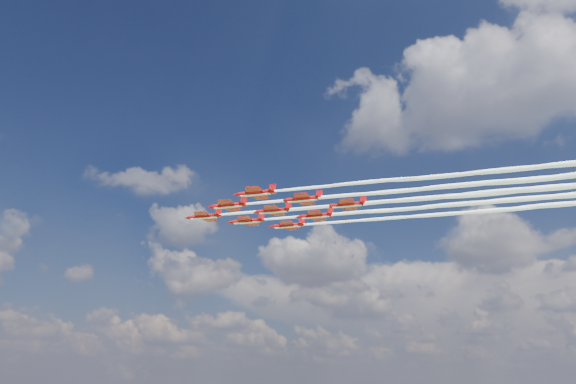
# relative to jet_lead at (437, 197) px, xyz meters

# --- Properties ---
(jet_lead) EXTENTS (122.75, 43.30, 2.69)m
(jet_lead) POSITION_rel_jet_lead_xyz_m (0.00, 0.00, 0.00)
(jet_lead) COLOR #AD090D
(jet_row2_port) EXTENTS (122.75, 43.30, 2.69)m
(jet_row2_port) POSITION_rel_jet_lead_xyz_m (11.44, -3.88, 0.00)
(jet_row2_port) COLOR #AD090D
(jet_row2_starb) EXTENTS (122.75, 43.30, 2.69)m
(jet_row2_starb) POSITION_rel_jet_lead_xyz_m (6.99, 9.85, 0.00)
(jet_row2_starb) COLOR #AD090D
(jet_row3_port) EXTENTS (122.75, 43.30, 2.69)m
(jet_row3_port) POSITION_rel_jet_lead_xyz_m (22.87, -7.76, 0.00)
(jet_row3_port) COLOR #AD090D
(jet_row3_centre) EXTENTS (122.75, 43.30, 2.69)m
(jet_row3_centre) POSITION_rel_jet_lead_xyz_m (18.43, 5.97, 0.00)
(jet_row3_centre) COLOR #AD090D
(jet_row3_starb) EXTENTS (122.75, 43.30, 2.69)m
(jet_row3_starb) POSITION_rel_jet_lead_xyz_m (13.98, 19.70, 0.00)
(jet_row3_starb) COLOR #AD090D
(jet_row4_port) EXTENTS (122.75, 43.30, 2.69)m
(jet_row4_port) POSITION_rel_jet_lead_xyz_m (29.87, 2.09, 0.00)
(jet_row4_port) COLOR #AD090D
(jet_row4_starb) EXTENTS (122.75, 43.30, 2.69)m
(jet_row4_starb) POSITION_rel_jet_lead_xyz_m (25.42, 15.81, 0.00)
(jet_row4_starb) COLOR #AD090D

